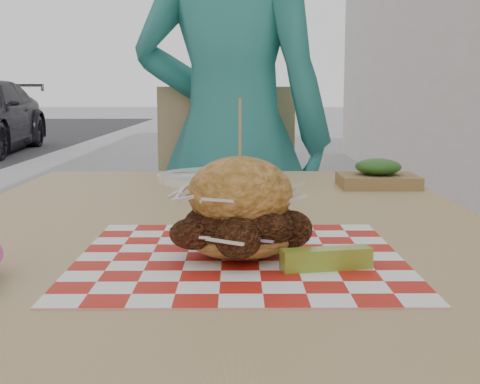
{
  "coord_description": "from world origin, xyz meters",
  "views": [
    {
      "loc": [
        0.37,
        -1.21,
        0.93
      ],
      "look_at": [
        0.37,
        -0.48,
        0.82
      ],
      "focal_mm": 50.0,
      "sensor_mm": 36.0,
      "label": 1
    }
  ],
  "objects_px": {
    "patio_table": "(216,272)",
    "patio_chair": "(227,221)",
    "diner": "(231,139)",
    "sandwich": "(240,214)"
  },
  "relations": [
    {
      "from": "patio_table",
      "to": "patio_chair",
      "type": "height_order",
      "value": "patio_chair"
    },
    {
      "from": "diner",
      "to": "patio_table",
      "type": "bearing_deg",
      "value": 103.82
    },
    {
      "from": "patio_chair",
      "to": "diner",
      "type": "bearing_deg",
      "value": -75.04
    },
    {
      "from": "diner",
      "to": "patio_chair",
      "type": "xyz_separation_m",
      "value": [
        -0.01,
        0.05,
        -0.25
      ]
    },
    {
      "from": "patio_chair",
      "to": "sandwich",
      "type": "distance_m",
      "value": 1.26
    },
    {
      "from": "patio_chair",
      "to": "sandwich",
      "type": "xyz_separation_m",
      "value": [
        0.03,
        -1.23,
        0.25
      ]
    },
    {
      "from": "patio_table",
      "to": "patio_chair",
      "type": "distance_m",
      "value": 1.01
    },
    {
      "from": "diner",
      "to": "patio_table",
      "type": "relative_size",
      "value": 1.34
    },
    {
      "from": "sandwich",
      "to": "diner",
      "type": "bearing_deg",
      "value": 90.91
    },
    {
      "from": "patio_table",
      "to": "diner",
      "type": "bearing_deg",
      "value": 89.08
    }
  ]
}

